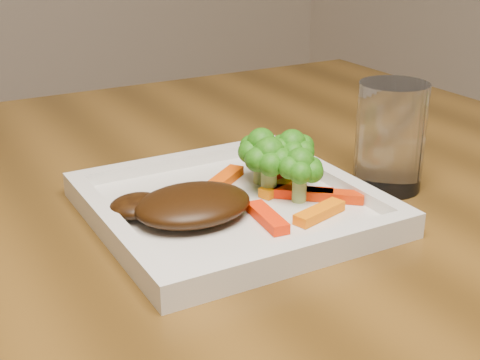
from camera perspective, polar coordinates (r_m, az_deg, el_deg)
plate at (r=0.68m, az=-0.73°, el=-2.56°), size 0.27×0.27×0.01m
steak at (r=0.65m, az=-4.04°, el=-2.10°), size 0.12×0.09×0.03m
broccoli_0 at (r=0.72m, az=1.82°, el=2.39°), size 0.08×0.08×0.07m
broccoli_1 at (r=0.72m, az=4.43°, el=2.10°), size 0.06×0.06×0.06m
broccoli_2 at (r=0.68m, az=5.13°, el=0.50°), size 0.07×0.07×0.06m
broccoli_3 at (r=0.69m, az=2.50°, el=1.10°), size 0.07×0.07×0.06m
carrot_0 at (r=0.65m, az=6.79°, el=-2.77°), size 0.06×0.03×0.01m
carrot_1 at (r=0.69m, az=8.04°, el=-1.34°), size 0.06×0.05×0.01m
carrot_2 at (r=0.64m, az=2.35°, el=-3.21°), size 0.02×0.06×0.01m
carrot_3 at (r=0.75m, az=4.66°, el=0.75°), size 0.05×0.02×0.01m
carrot_4 at (r=0.73m, az=-1.30°, el=0.12°), size 0.06×0.05×0.01m
carrot_5 at (r=0.70m, az=5.43°, el=-1.10°), size 0.06×0.05×0.01m
carrot_6 at (r=0.71m, az=3.43°, el=-0.62°), size 0.06×0.03×0.01m
drinking_glass at (r=0.75m, az=12.69°, el=3.62°), size 0.08×0.08×0.12m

